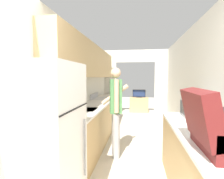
% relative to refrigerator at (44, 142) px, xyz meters
% --- Properties ---
extents(wall_left, '(0.38, 7.99, 2.50)m').
position_rel_refrigerator_xyz_m(wall_left, '(-0.28, 1.99, 0.72)').
color(wall_left, silver).
rests_on(wall_left, ground_plane).
extents(wall_right, '(0.06, 7.99, 2.50)m').
position_rel_refrigerator_xyz_m(wall_right, '(2.02, 1.53, 0.43)').
color(wall_right, silver).
rests_on(wall_right, ground_plane).
extents(wall_far_with_doorway, '(2.73, 0.06, 2.50)m').
position_rel_refrigerator_xyz_m(wall_far_with_doorway, '(0.82, 4.96, 0.60)').
color(wall_far_with_doorway, silver).
rests_on(wall_far_with_doorway, ground_plane).
extents(counter_left, '(0.62, 4.27, 0.88)m').
position_rel_refrigerator_xyz_m(counter_left, '(-0.04, 2.34, -0.38)').
color(counter_left, tan).
rests_on(counter_left, ground_plane).
extents(counter_right, '(0.62, 2.04, 0.88)m').
position_rel_refrigerator_xyz_m(counter_right, '(1.69, 0.47, -0.38)').
color(counter_right, tan).
rests_on(counter_right, ground_plane).
extents(refrigerator, '(0.71, 0.75, 1.64)m').
position_rel_refrigerator_xyz_m(refrigerator, '(0.00, 0.00, 0.00)').
color(refrigerator, white).
rests_on(refrigerator, ground_plane).
extents(range_oven, '(0.66, 0.80, 1.02)m').
position_rel_refrigerator_xyz_m(range_oven, '(-0.03, 3.29, -0.37)').
color(range_oven, '#B7B7BC').
rests_on(range_oven, ground_plane).
extents(person, '(0.53, 0.43, 1.66)m').
position_rel_refrigerator_xyz_m(person, '(0.54, 1.54, 0.07)').
color(person, '#9E9E9E').
rests_on(person, ground_plane).
extents(suitcase, '(0.53, 0.62, 0.51)m').
position_rel_refrigerator_xyz_m(suitcase, '(1.61, -0.11, 0.24)').
color(suitcase, '#5B1919').
rests_on(suitcase, counter_right).
extents(microwave, '(0.34, 0.48, 0.28)m').
position_rel_refrigerator_xyz_m(microwave, '(1.80, 1.09, 0.21)').
color(microwave, '#B7B7BC').
rests_on(microwave, counter_right).
extents(book_stack, '(0.23, 0.28, 0.11)m').
position_rel_refrigerator_xyz_m(book_stack, '(1.72, 0.52, 0.12)').
color(book_stack, gold).
rests_on(book_stack, counter_right).
extents(tv_cabinet, '(0.78, 0.42, 0.64)m').
position_rel_refrigerator_xyz_m(tv_cabinet, '(0.98, 5.85, -0.50)').
color(tv_cabinet, tan).
rests_on(tv_cabinet, ground_plane).
extents(television, '(0.54, 0.16, 0.33)m').
position_rel_refrigerator_xyz_m(television, '(0.98, 5.80, -0.02)').
color(television, black).
rests_on(television, tv_cabinet).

